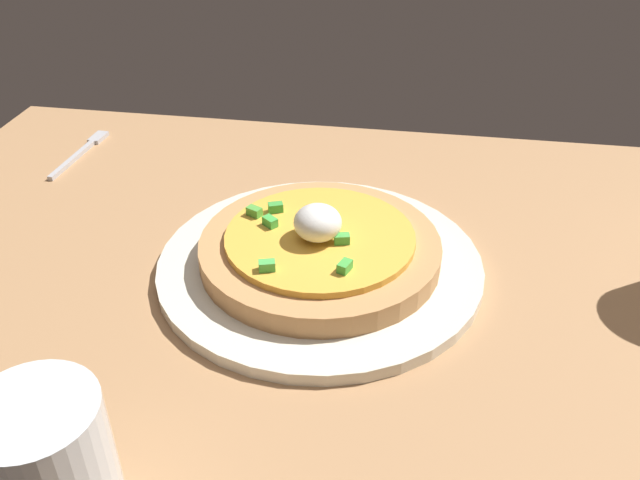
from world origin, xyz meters
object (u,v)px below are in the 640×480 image
plate (320,264)px  cup_near (52,475)px  pizza (320,247)px  fork (83,150)px

plate → cup_near: 28.80cm
pizza → cup_near: size_ratio=2.12×
plate → fork: size_ratio=2.30×
plate → pizza: bearing=60.2°
plate → fork: (30.90, -18.36, -0.30)cm
plate → pizza: size_ratio=1.36×
cup_near → pizza: bearing=-110.4°
cup_near → fork: 49.92cm
cup_near → fork: cup_near is taller
fork → plate: bearing=-117.7°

